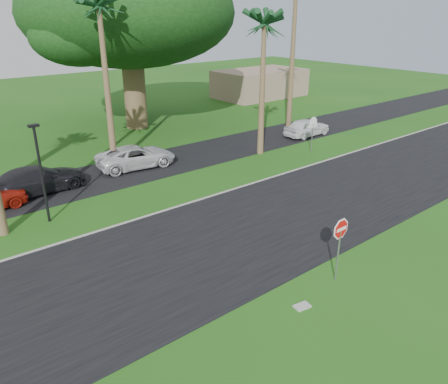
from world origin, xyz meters
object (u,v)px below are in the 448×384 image
stop_sign_near (340,237)px  car_pickup (307,127)px  car_minivan (136,157)px  car_dark (38,180)px  stop_sign_far (313,127)px

stop_sign_near → car_pickup: (14.46, 14.00, -1.08)m
car_minivan → car_pickup: size_ratio=1.21×
car_minivan → car_pickup: (14.03, -1.77, 0.01)m
stop_sign_near → car_dark: 16.44m
car_dark → car_minivan: size_ratio=1.02×
car_dark → car_pickup: size_ratio=1.24×
stop_sign_far → car_minivan: size_ratio=0.53×
stop_sign_near → car_dark: stop_sign_near is taller
car_minivan → car_pickup: 14.14m
car_pickup → stop_sign_near: bearing=133.7°
stop_sign_far → car_pickup: (2.96, 3.00, -1.08)m
stop_sign_far → car_minivan: (-11.07, 4.77, -1.09)m
car_minivan → car_dark: bearing=100.5°
stop_sign_far → car_minivan: 12.10m
stop_sign_far → car_dark: bearing=-14.3°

